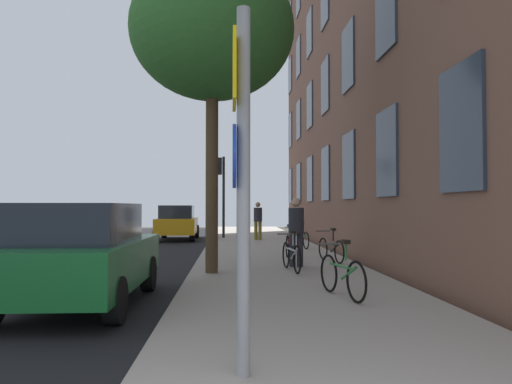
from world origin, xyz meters
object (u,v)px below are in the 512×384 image
Objects in this scene: traffic_light at (222,182)px; car_1 at (177,222)px; sign_post at (241,166)px; bicycle_1 at (291,255)px; tree_near at (212,31)px; pedestrian_0 at (296,227)px; bicycle_4 at (301,238)px; bicycle_2 at (331,249)px; bicycle_3 at (290,244)px; bicycle_0 at (342,275)px; pedestrian_1 at (258,218)px; car_0 at (82,253)px.

car_1 is at bearing 172.28° from traffic_light.
sign_post is 7.12m from bicycle_1.
traffic_light is 0.55× the size of tree_near.
tree_near is (-0.50, 6.66, 3.56)m from sign_post.
pedestrian_0 is at bearing 74.74° from bicycle_1.
bicycle_4 is 0.38× the size of car_1.
bicycle_2 is 1.81m from bicycle_3.
bicycle_0 is at bearing -94.18° from bicycle_4.
tree_near is 8.55m from bicycle_4.
sign_post is 1.94× the size of bicycle_4.
sign_post is 1.97× the size of bicycle_3.
traffic_light is 2.27× the size of pedestrian_0.
pedestrian_0 is (0.22, 0.80, 0.60)m from bicycle_1.
bicycle_4 is at bearing 85.82° from bicycle_0.
pedestrian_0 reaches higher than pedestrian_1.
car_1 is at bearing 115.46° from bicycle_3.
bicycle_0 reaches higher than bicycle_2.
traffic_light is 0.88× the size of car_1.
bicycle_0 is 4.11m from pedestrian_0.
bicycle_4 is 5.39m from pedestrian_0.
sign_post is 0.77× the size of car_0.
car_0 is 15.55m from car_1.
bicycle_0 is (1.71, 3.58, -1.46)m from sign_post.
bicycle_2 is 1.00× the size of pedestrian_0.
traffic_light is at bearing 98.50° from bicycle_1.
bicycle_1 is (1.80, 0.19, -5.03)m from tree_near.
sign_post is at bearing -106.54° from bicycle_2.
bicycle_4 is 10.47m from car_0.
car_1 reaches higher than bicycle_0.
traffic_light is at bearing 115.87° from bicycle_4.
bicycle_1 is 2.23m from bicycle_2.
sign_post reaches higher than bicycle_1.
pedestrian_1 is at bearing 105.85° from bicycle_4.
car_1 reaches higher than bicycle_1.
traffic_light is 11.56m from pedestrian_0.
pedestrian_1 is (1.62, 10.73, -4.44)m from tree_near.
bicycle_2 is (3.08, 2.01, -5.04)m from tree_near.
car_0 is (-3.95, -4.00, -0.23)m from pedestrian_0.
tree_near is at bearing -173.93° from bicycle_1.
bicycle_2 is 0.39× the size of car_1.
sign_post is 7.57m from tree_near.
pedestrian_0 is at bearing 92.76° from bicycle_0.
traffic_light is 2.33× the size of bicycle_3.
tree_near reaches higher than traffic_light.
pedestrian_1 reaches higher than bicycle_3.
bicycle_4 is at bearing -74.15° from pedestrian_1.
pedestrian_0 reaches higher than bicycle_3.
bicycle_1 is at bearing -96.31° from bicycle_3.
sign_post is at bearing -85.71° from tree_near.
pedestrian_0 is 0.39× the size of car_1.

